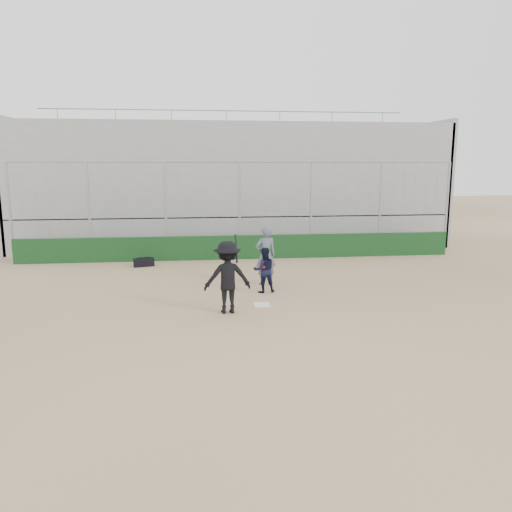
{
  "coord_description": "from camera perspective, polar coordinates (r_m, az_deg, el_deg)",
  "views": [
    {
      "loc": [
        -1.79,
        -13.43,
        3.92
      ],
      "look_at": [
        0.0,
        1.4,
        1.15
      ],
      "focal_mm": 35.0,
      "sensor_mm": 36.0,
      "label": 1
    }
  ],
  "objects": [
    {
      "name": "catcher_crouched",
      "position": [
        15.35,
        0.94,
        -2.43
      ],
      "size": [
        0.75,
        0.62,
        0.98
      ],
      "color": "black",
      "rests_on": "ground"
    },
    {
      "name": "backstop",
      "position": [
        20.72,
        -1.86,
        2.28
      ],
      "size": [
        18.1,
        0.25,
        4.04
      ],
      "color": "#103414",
      "rests_on": "ground"
    },
    {
      "name": "ground",
      "position": [
        14.1,
        0.69,
        -5.63
      ],
      "size": [
        90.0,
        90.0,
        0.0
      ],
      "primitive_type": "plane",
      "color": "olive",
      "rests_on": "ground"
    },
    {
      "name": "home_plate",
      "position": [
        14.1,
        0.69,
        -5.59
      ],
      "size": [
        0.44,
        0.44,
        0.02
      ],
      "primitive_type": "cube",
      "color": "white",
      "rests_on": "ground"
    },
    {
      "name": "batter_at_plate",
      "position": [
        13.22,
        -3.28,
        -2.42
      ],
      "size": [
        1.29,
        0.84,
        2.06
      ],
      "color": "black",
      "rests_on": "ground"
    },
    {
      "name": "equipment_bag",
      "position": [
        19.79,
        -12.69,
        -0.69
      ],
      "size": [
        0.82,
        0.53,
        0.36
      ],
      "color": "black",
      "rests_on": "ground"
    },
    {
      "name": "bleachers",
      "position": [
        25.46,
        -2.88,
        8.26
      ],
      "size": [
        20.25,
        6.7,
        6.98
      ],
      "color": "gray",
      "rests_on": "ground"
    },
    {
      "name": "umpire",
      "position": [
        16.32,
        1.1,
        -0.27
      ],
      "size": [
        0.8,
        0.63,
        1.74
      ],
      "primitive_type": "imported",
      "rotation": [
        0.0,
        0.0,
        3.4
      ],
      "color": "#4F5864",
      "rests_on": "ground"
    }
  ]
}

